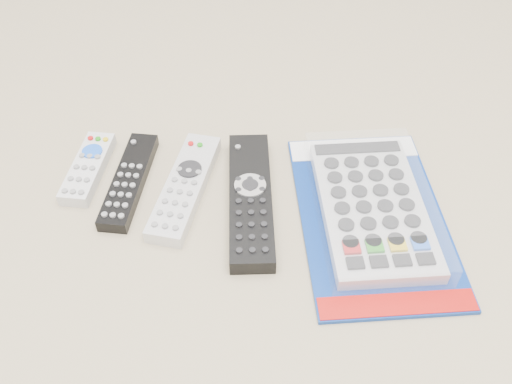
{
  "coord_description": "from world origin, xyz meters",
  "views": [
    {
      "loc": [
        0.09,
        -0.6,
        0.63
      ],
      "look_at": [
        0.06,
        -0.01,
        0.01
      ],
      "focal_mm": 40.0,
      "sensor_mm": 36.0,
      "label": 1
    }
  ],
  "objects_px": {
    "remote_small_grey": "(88,168)",
    "jumbo_remote_packaged": "(372,206)",
    "remote_silver_dvd": "(185,187)",
    "remote_slim_black": "(129,181)",
    "remote_large_black": "(250,198)"
  },
  "relations": [
    {
      "from": "remote_small_grey",
      "to": "jumbo_remote_packaged",
      "type": "height_order",
      "value": "jumbo_remote_packaged"
    },
    {
      "from": "remote_large_black",
      "to": "jumbo_remote_packaged",
      "type": "distance_m",
      "value": 0.18
    },
    {
      "from": "remote_silver_dvd",
      "to": "remote_large_black",
      "type": "relative_size",
      "value": 0.85
    },
    {
      "from": "remote_small_grey",
      "to": "remote_silver_dvd",
      "type": "distance_m",
      "value": 0.16
    },
    {
      "from": "remote_large_black",
      "to": "remote_silver_dvd",
      "type": "bearing_deg",
      "value": 163.67
    },
    {
      "from": "remote_large_black",
      "to": "remote_slim_black",
      "type": "bearing_deg",
      "value": 166.03
    },
    {
      "from": "remote_slim_black",
      "to": "jumbo_remote_packaged",
      "type": "xyz_separation_m",
      "value": [
        0.37,
        -0.05,
        0.01
      ]
    },
    {
      "from": "remote_silver_dvd",
      "to": "jumbo_remote_packaged",
      "type": "height_order",
      "value": "jumbo_remote_packaged"
    },
    {
      "from": "remote_slim_black",
      "to": "jumbo_remote_packaged",
      "type": "height_order",
      "value": "jumbo_remote_packaged"
    },
    {
      "from": "jumbo_remote_packaged",
      "to": "remote_small_grey",
      "type": "bearing_deg",
      "value": 164.08
    },
    {
      "from": "remote_large_black",
      "to": "jumbo_remote_packaged",
      "type": "xyz_separation_m",
      "value": [
        0.18,
        -0.01,
        0.01
      ]
    },
    {
      "from": "remote_small_grey",
      "to": "jumbo_remote_packaged",
      "type": "distance_m",
      "value": 0.44
    },
    {
      "from": "jumbo_remote_packaged",
      "to": "remote_slim_black",
      "type": "bearing_deg",
      "value": 166.15
    },
    {
      "from": "remote_small_grey",
      "to": "remote_large_black",
      "type": "xyz_separation_m",
      "value": [
        0.26,
        -0.06,
        0.0
      ]
    },
    {
      "from": "remote_silver_dvd",
      "to": "remote_slim_black",
      "type": "bearing_deg",
      "value": -177.16
    }
  ]
}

